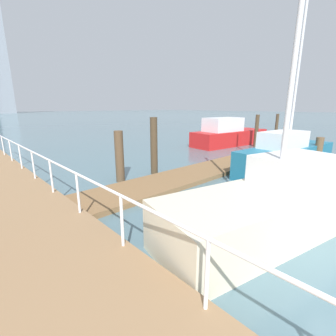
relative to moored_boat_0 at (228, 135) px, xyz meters
name	(u,v)px	position (x,y,z in m)	size (l,w,h in m)	color
ground_plane	(44,147)	(-11.40, 9.07, -0.85)	(300.00, 300.00, 0.00)	slate
floating_dock	(218,167)	(-6.95, -4.02, -0.76)	(15.89, 2.00, 0.18)	olive
boardwalk_railing	(62,173)	(-14.55, -4.10, 0.42)	(0.06, 22.61, 1.08)	white
dock_piling_0	(154,146)	(-9.88, -2.50, 0.45)	(0.33, 0.33, 2.60)	#473826
dock_piling_1	(276,128)	(4.68, -1.81, 0.37)	(0.25, 0.25, 2.44)	#473826
dock_piling_2	(256,131)	(0.84, -1.93, 0.38)	(0.28, 0.28, 2.45)	#473826
dock_piling_4	(119,157)	(-11.69, -2.45, 0.21)	(0.36, 0.36, 2.12)	brown
dock_piling_5	(318,154)	(-3.66, -7.47, -0.03)	(0.34, 0.34, 1.63)	brown
moored_boat_0	(228,135)	(0.00, 0.00, 0.00)	(7.26, 2.84, 2.21)	red
moored_boat_1	(279,203)	(-10.94, -8.67, -0.12)	(6.63, 3.27, 8.10)	beige
moored_boat_2	(286,156)	(-5.06, -6.53, -0.06)	(6.60, 2.17, 7.57)	#1E6B8C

